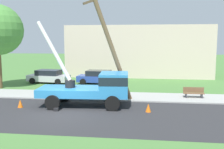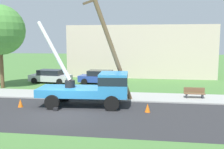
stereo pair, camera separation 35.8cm
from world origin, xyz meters
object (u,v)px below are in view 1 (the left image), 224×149
at_px(park_bench, 194,93).
at_px(traffic_cone_ahead, 148,108).
at_px(leaning_utility_pole, 110,43).
at_px(utility_truck, 95,86).
at_px(parked_sedan_silver, 49,76).
at_px(parked_sedan_blue, 99,77).
at_px(traffic_cone_behind, 20,103).

bearing_deg(park_bench, traffic_cone_ahead, -129.67).
bearing_deg(leaning_utility_pole, traffic_cone_ahead, -42.95).
relative_size(utility_truck, leaning_utility_pole, 0.81).
relative_size(utility_truck, parked_sedan_silver, 1.52).
bearing_deg(utility_truck, traffic_cone_ahead, -16.96).
bearing_deg(traffic_cone_ahead, park_bench, 50.33).
distance_m(traffic_cone_ahead, park_bench, 5.63).
relative_size(utility_truck, parked_sedan_blue, 1.53).
bearing_deg(leaning_utility_pole, park_bench, 15.03).
height_order(traffic_cone_behind, park_bench, park_bench).
distance_m(parked_sedan_blue, park_bench, 10.64).
height_order(traffic_cone_ahead, parked_sedan_blue, parked_sedan_blue).
xyz_separation_m(utility_truck, parked_sedan_blue, (-1.44, 9.35, -0.70)).
distance_m(parked_sedan_silver, park_bench, 15.30).
height_order(parked_sedan_silver, park_bench, parked_sedan_silver).
distance_m(traffic_cone_behind, park_bench, 13.02).
bearing_deg(leaning_utility_pole, utility_truck, -119.50).
height_order(traffic_cone_behind, parked_sedan_blue, parked_sedan_blue).
height_order(leaning_utility_pole, traffic_cone_behind, leaning_utility_pole).
height_order(leaning_utility_pole, parked_sedan_blue, leaning_utility_pole).
relative_size(traffic_cone_ahead, parked_sedan_blue, 0.12).
bearing_deg(traffic_cone_behind, leaning_utility_pole, 23.37).
bearing_deg(parked_sedan_blue, traffic_cone_ahead, -64.07).
bearing_deg(parked_sedan_blue, park_bench, -35.27).
relative_size(traffic_cone_behind, parked_sedan_blue, 0.12).
height_order(utility_truck, traffic_cone_ahead, utility_truck).
bearing_deg(leaning_utility_pole, traffic_cone_behind, -156.63).
xyz_separation_m(utility_truck, parked_sedan_silver, (-6.85, 9.18, -0.70)).
bearing_deg(traffic_cone_ahead, parked_sedan_silver, 135.59).
bearing_deg(utility_truck, parked_sedan_blue, 98.74).
xyz_separation_m(leaning_utility_pole, park_bench, (6.40, 1.72, -3.90)).
xyz_separation_m(leaning_utility_pole, traffic_cone_behind, (-5.90, -2.55, -4.09)).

